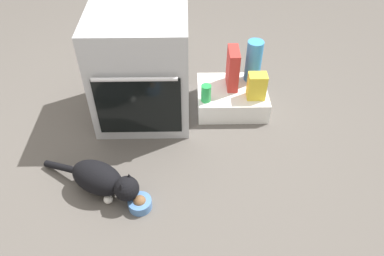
{
  "coord_description": "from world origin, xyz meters",
  "views": [
    {
      "loc": [
        0.33,
        -1.54,
        1.71
      ],
      "look_at": [
        0.35,
        0.02,
        0.25
      ],
      "focal_mm": 34.85,
      "sensor_mm": 36.0,
      "label": 1
    }
  ],
  "objects_px": {
    "pantry_cabinet": "(232,98)",
    "snack_bag": "(257,86)",
    "oven": "(141,67)",
    "soda_can": "(206,93)",
    "food_bowl": "(140,203)",
    "cat": "(102,180)",
    "cereal_box": "(233,68)",
    "water_bottle": "(254,61)"
  },
  "relations": [
    {
      "from": "pantry_cabinet",
      "to": "snack_bag",
      "type": "bearing_deg",
      "value": -31.9
    },
    {
      "from": "oven",
      "to": "soda_can",
      "type": "relative_size",
      "value": 6.14
    },
    {
      "from": "food_bowl",
      "to": "soda_can",
      "type": "distance_m",
      "value": 0.85
    },
    {
      "from": "pantry_cabinet",
      "to": "cat",
      "type": "height_order",
      "value": "cat"
    },
    {
      "from": "cereal_box",
      "to": "soda_can",
      "type": "relative_size",
      "value": 2.33
    },
    {
      "from": "pantry_cabinet",
      "to": "cat",
      "type": "distance_m",
      "value": 1.09
    },
    {
      "from": "cereal_box",
      "to": "soda_can",
      "type": "height_order",
      "value": "cereal_box"
    },
    {
      "from": "cat",
      "to": "cereal_box",
      "type": "distance_m",
      "value": 1.13
    },
    {
      "from": "oven",
      "to": "water_bottle",
      "type": "height_order",
      "value": "oven"
    },
    {
      "from": "food_bowl",
      "to": "cereal_box",
      "type": "relative_size",
      "value": 0.46
    },
    {
      "from": "oven",
      "to": "cereal_box",
      "type": "bearing_deg",
      "value": 8.0
    },
    {
      "from": "cereal_box",
      "to": "water_bottle",
      "type": "relative_size",
      "value": 0.93
    },
    {
      "from": "cat",
      "to": "soda_can",
      "type": "height_order",
      "value": "soda_can"
    },
    {
      "from": "oven",
      "to": "cat",
      "type": "bearing_deg",
      "value": -104.27
    },
    {
      "from": "food_bowl",
      "to": "water_bottle",
      "type": "xyz_separation_m",
      "value": [
        0.72,
        0.98,
        0.26
      ]
    },
    {
      "from": "food_bowl",
      "to": "cat",
      "type": "bearing_deg",
      "value": 152.78
    },
    {
      "from": "snack_bag",
      "to": "cat",
      "type": "bearing_deg",
      "value": -144.64
    },
    {
      "from": "cat",
      "to": "snack_bag",
      "type": "bearing_deg",
      "value": 62.57
    },
    {
      "from": "soda_can",
      "to": "snack_bag",
      "type": "bearing_deg",
      "value": 5.22
    },
    {
      "from": "water_bottle",
      "to": "soda_can",
      "type": "distance_m",
      "value": 0.42
    },
    {
      "from": "cat",
      "to": "snack_bag",
      "type": "xyz_separation_m",
      "value": [
        0.93,
        0.66,
        0.13
      ]
    },
    {
      "from": "cereal_box",
      "to": "snack_bag",
      "type": "bearing_deg",
      "value": -42.07
    },
    {
      "from": "pantry_cabinet",
      "to": "soda_can",
      "type": "relative_size",
      "value": 3.97
    },
    {
      "from": "pantry_cabinet",
      "to": "cereal_box",
      "type": "bearing_deg",
      "value": 95.45
    },
    {
      "from": "cat",
      "to": "cereal_box",
      "type": "xyz_separation_m",
      "value": [
        0.78,
        0.8,
        0.18
      ]
    },
    {
      "from": "food_bowl",
      "to": "water_bottle",
      "type": "bearing_deg",
      "value": 53.44
    },
    {
      "from": "cat",
      "to": "snack_bag",
      "type": "distance_m",
      "value": 1.15
    },
    {
      "from": "cat",
      "to": "water_bottle",
      "type": "xyz_separation_m",
      "value": [
        0.93,
        0.87,
        0.19
      ]
    },
    {
      "from": "cereal_box",
      "to": "snack_bag",
      "type": "distance_m",
      "value": 0.21
    },
    {
      "from": "snack_bag",
      "to": "soda_can",
      "type": "xyz_separation_m",
      "value": [
        -0.33,
        -0.03,
        -0.03
      ]
    },
    {
      "from": "snack_bag",
      "to": "oven",
      "type": "bearing_deg",
      "value": 176.21
    },
    {
      "from": "soda_can",
      "to": "water_bottle",
      "type": "bearing_deg",
      "value": 35.26
    },
    {
      "from": "oven",
      "to": "food_bowl",
      "type": "bearing_deg",
      "value": -88.01
    },
    {
      "from": "pantry_cabinet",
      "to": "water_bottle",
      "type": "height_order",
      "value": "water_bottle"
    },
    {
      "from": "water_bottle",
      "to": "food_bowl",
      "type": "bearing_deg",
      "value": -126.56
    },
    {
      "from": "water_bottle",
      "to": "snack_bag",
      "type": "distance_m",
      "value": 0.22
    },
    {
      "from": "cereal_box",
      "to": "food_bowl",
      "type": "bearing_deg",
      "value": -122.42
    },
    {
      "from": "snack_bag",
      "to": "soda_can",
      "type": "distance_m",
      "value": 0.34
    },
    {
      "from": "food_bowl",
      "to": "cereal_box",
      "type": "height_order",
      "value": "cereal_box"
    },
    {
      "from": "food_bowl",
      "to": "soda_can",
      "type": "relative_size",
      "value": 1.08
    },
    {
      "from": "food_bowl",
      "to": "water_bottle",
      "type": "height_order",
      "value": "water_bottle"
    },
    {
      "from": "oven",
      "to": "food_bowl",
      "type": "distance_m",
      "value": 0.88
    }
  ]
}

